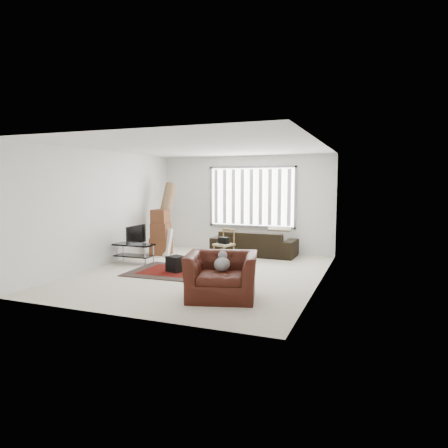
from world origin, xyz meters
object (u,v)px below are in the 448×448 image
Objects in this scene: moving_boxes at (161,234)px; tv_stand at (134,249)px; sofa at (254,239)px; armchair at (222,272)px; side_chair at (224,243)px.

tv_stand is at bearing -90.10° from moving_boxes.
tv_stand is at bearing 42.95° from sofa.
sofa is 1.60× the size of armchair.
tv_stand is at bearing -127.19° from side_chair.
side_chair is (-0.51, -0.90, 0.00)m from sofa.
moving_boxes is 1.57× the size of side_chair.
tv_stand is 0.43× the size of sofa.
moving_boxes is 0.87× the size of armchair.
side_chair is at bearing 33.42° from tv_stand.
tv_stand is 1.24× the size of side_chair.
side_chair is at bearing -1.63° from moving_boxes.
side_chair is 3.35m from armchair.
moving_boxes reaches higher than side_chair.
armchair is (3.04, -3.19, -0.13)m from moving_boxes.
sofa is 4.09m from armchair.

